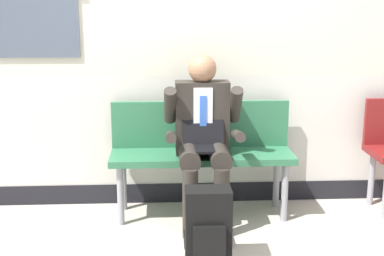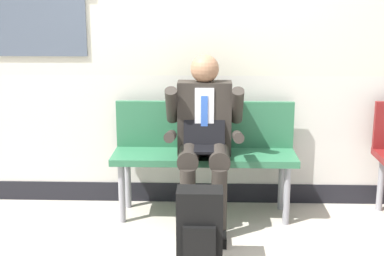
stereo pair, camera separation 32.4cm
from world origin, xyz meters
TOP-DOWN VIEW (x-y plane):
  - ground_plane at (0.00, 0.00)m, footprint 18.00×18.00m
  - station_wall at (-0.01, 0.68)m, footprint 6.61×0.17m
  - bench_with_person at (0.17, 0.39)m, footprint 1.39×0.42m
  - person_seated at (0.17, 0.20)m, footprint 0.57×0.70m
  - backpack at (0.16, -0.49)m, footprint 0.29×0.22m

SIDE VIEW (x-z plane):
  - ground_plane at x=0.00m, z-range 0.00..0.00m
  - backpack at x=0.16m, z-range -0.01..0.50m
  - bench_with_person at x=0.17m, z-range 0.10..0.97m
  - person_seated at x=0.17m, z-range 0.05..1.30m
  - station_wall at x=-0.01m, z-range -0.01..3.18m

